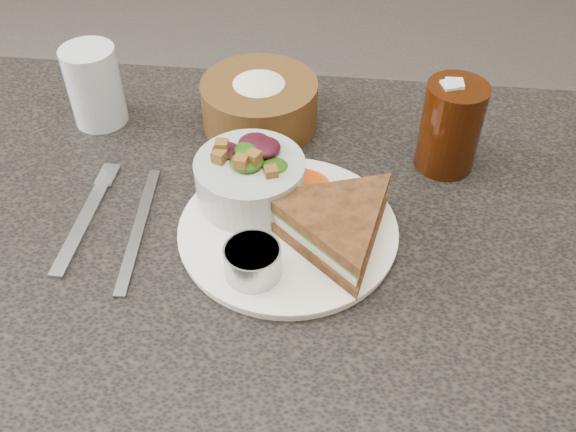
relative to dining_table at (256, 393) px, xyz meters
The scene contains 11 objects.
dining_table is the anchor object (origin of this frame).
dinner_plate 0.38m from the dining_table, ahead, with size 0.25×0.25×0.01m, color white.
sandwich 0.42m from the dining_table, ahead, with size 0.18×0.18×0.05m, color brown, non-canonical shape.
salad_bowl 0.43m from the dining_table, 87.90° to the left, with size 0.13×0.13×0.08m, color #A4B2AC, non-canonical shape.
dressing_ramekin 0.41m from the dining_table, 73.76° to the right, with size 0.06×0.06×0.04m, color #9FA2A6.
orange_wedge 0.41m from the dining_table, 47.73° to the left, with size 0.07×0.07×0.03m, color #F2540E.
fork 0.42m from the dining_table, behind, with size 0.02×0.18×0.00m, color #ADB1B8.
knife 0.40m from the dining_table, behind, with size 0.01×0.21×0.00m, color gray.
bread_basket 0.47m from the dining_table, 93.07° to the left, with size 0.16×0.16×0.09m, color brown, non-canonical shape.
cola_glass 0.53m from the dining_table, 31.62° to the left, with size 0.08×0.08×0.13m, color black, non-canonical shape.
water_glass 0.53m from the dining_table, 140.57° to the left, with size 0.07×0.07×0.11m, color silver.
Camera 1 is at (0.11, -0.53, 1.29)m, focal length 40.00 mm.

